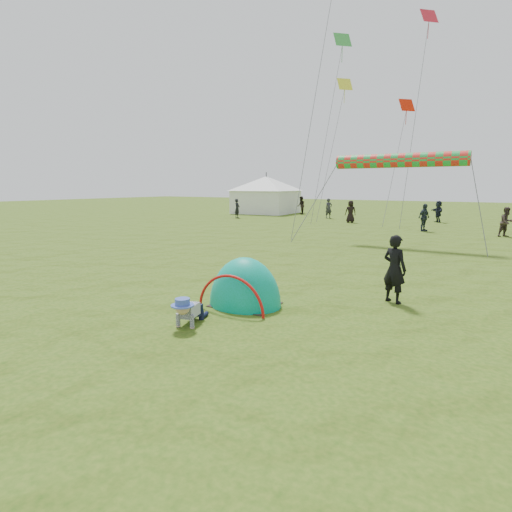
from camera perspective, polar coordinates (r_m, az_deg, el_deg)
The scene contains 18 objects.
ground at distance 7.66m, azimuth -5.51°, elevation -10.62°, with size 140.00×140.00×0.00m, color #294D11.
crawling_toddler at distance 7.94m, azimuth -9.67°, elevation -7.61°, with size 0.56×0.80×0.61m, color black, non-canonical shape.
popup_tent at distance 9.21m, azimuth -1.57°, elevation -6.99°, with size 1.71×1.41×2.21m, color #009458.
standing_adult at distance 9.76m, azimuth 19.17°, elevation -1.76°, with size 0.58×0.38×1.59m, color black.
event_marquee at distance 39.75m, azimuth 1.46°, elevation 8.92°, with size 5.61×5.61×3.86m, color white, non-canonical shape.
crowd_person_4 at distance 47.46m, azimuth 3.67°, elevation 7.80°, with size 0.85×0.55×1.73m, color #45322F.
crowd_person_5 at distance 32.68m, azimuth 24.58°, elevation 5.80°, with size 1.48×0.47×1.59m, color black.
crowd_person_6 at distance 33.94m, azimuth 10.34°, elevation 6.71°, with size 0.60×0.39×1.65m, color #2B2B30.
crowd_person_7 at distance 38.21m, azimuth 6.45°, elevation 7.20°, with size 0.83×0.65×1.70m, color black.
crowd_person_8 at distance 25.82m, azimuth 22.87°, elevation 5.08°, with size 0.96×0.40×1.64m, color #28323B.
crowd_person_10 at distance 30.34m, azimuth 13.35°, elevation 6.20°, with size 0.79×0.52×1.62m, color black.
crowd_person_12 at distance 33.65m, azimuth -2.70°, elevation 6.79°, with size 0.59×0.38×1.61m, color black.
crowd_person_13 at distance 25.06m, azimuth 32.17°, elevation 4.13°, with size 0.77×0.60×1.58m, color #3A2D2A.
rainbow_tube_kite at distance 19.56m, azimuth 19.75°, elevation 12.73°, with size 0.64×0.64×5.74m, color red.
diamond_kite_0 at distance 33.53m, azimuth 23.51°, elevation 28.96°, with size 1.16×1.16×0.00m, color red.
diamond_kite_1 at distance 32.88m, azimuth 20.74°, elevation 19.52°, with size 1.09×1.09×0.00m, color red.
diamond_kite_2 at distance 35.63m, azimuth 12.57°, elevation 22.85°, with size 1.17×1.17×0.00m, color yellow.
diamond_kite_9 at distance 34.65m, azimuth 12.26°, elevation 27.97°, with size 1.28×1.28×0.00m, color green.
Camera 1 is at (4.39, -5.67, 2.69)m, focal length 28.00 mm.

